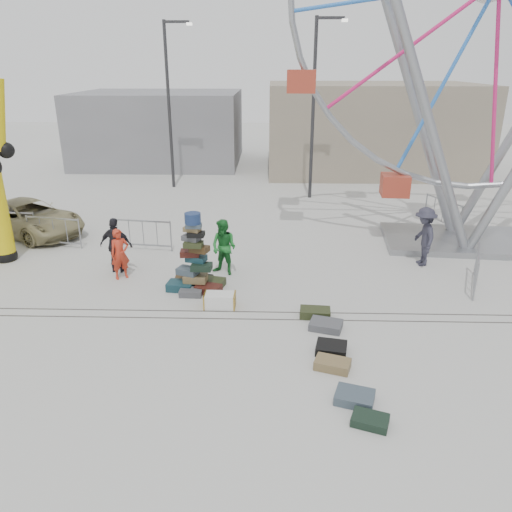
{
  "coord_description": "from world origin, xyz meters",
  "views": [
    {
      "loc": [
        1.08,
        -10.67,
        6.12
      ],
      "look_at": [
        0.73,
        1.34,
        1.45
      ],
      "focal_mm": 35.0,
      "sensor_mm": 36.0,
      "label": 1
    }
  ],
  "objects_px": {
    "steamer_trunk": "(220,300)",
    "lamp_post_right": "(316,101)",
    "lamp_post_left": "(170,98)",
    "barricade_wheel_front": "(476,269)",
    "ferris_wheel": "(494,20)",
    "parked_suv": "(29,218)",
    "barricade_wheel_back": "(443,213)",
    "suitcase_tower": "(195,268)",
    "barricade_dummy_b": "(54,232)",
    "barricade_dummy_c": "(143,235)",
    "pedestrian_black": "(116,245)",
    "barricade_dummy_a": "(10,225)",
    "pedestrian_green": "(224,247)",
    "pedestrian_grey": "(424,237)",
    "pedestrian_red": "(120,254)"
  },
  "relations": [
    {
      "from": "steamer_trunk",
      "to": "lamp_post_right",
      "type": "bearing_deg",
      "value": 75.04
    },
    {
      "from": "lamp_post_left",
      "to": "barricade_wheel_front",
      "type": "height_order",
      "value": "lamp_post_left"
    },
    {
      "from": "ferris_wheel",
      "to": "parked_suv",
      "type": "distance_m",
      "value": 17.33
    },
    {
      "from": "steamer_trunk",
      "to": "barricade_wheel_back",
      "type": "distance_m",
      "value": 11.01
    },
    {
      "from": "suitcase_tower",
      "to": "barricade_dummy_b",
      "type": "distance_m",
      "value": 6.43
    },
    {
      "from": "barricade_dummy_b",
      "to": "parked_suv",
      "type": "xyz_separation_m",
      "value": [
        -1.51,
        1.37,
        0.09
      ]
    },
    {
      "from": "barricade_dummy_c",
      "to": "parked_suv",
      "type": "xyz_separation_m",
      "value": [
        -4.73,
        1.58,
        0.09
      ]
    },
    {
      "from": "lamp_post_right",
      "to": "pedestrian_black",
      "type": "distance_m",
      "value": 12.11
    },
    {
      "from": "barricade_dummy_b",
      "to": "barricade_wheel_back",
      "type": "bearing_deg",
      "value": 20.89
    },
    {
      "from": "barricade_dummy_a",
      "to": "barricade_dummy_c",
      "type": "relative_size",
      "value": 1.0
    },
    {
      "from": "suitcase_tower",
      "to": "pedestrian_green",
      "type": "xyz_separation_m",
      "value": [
        0.72,
        1.12,
        0.23
      ]
    },
    {
      "from": "lamp_post_right",
      "to": "steamer_trunk",
      "type": "distance_m",
      "value": 12.93
    },
    {
      "from": "ferris_wheel",
      "to": "pedestrian_grey",
      "type": "distance_m",
      "value": 7.0
    },
    {
      "from": "barricade_dummy_b",
      "to": "lamp_post_right",
      "type": "bearing_deg",
      "value": 46.69
    },
    {
      "from": "suitcase_tower",
      "to": "pedestrian_grey",
      "type": "xyz_separation_m",
      "value": [
        7.02,
        2.07,
        0.31
      ]
    },
    {
      "from": "steamer_trunk",
      "to": "barricade_dummy_b",
      "type": "relative_size",
      "value": 0.42
    },
    {
      "from": "suitcase_tower",
      "to": "pedestrian_grey",
      "type": "height_order",
      "value": "suitcase_tower"
    },
    {
      "from": "barricade_dummy_a",
      "to": "barricade_dummy_c",
      "type": "distance_m",
      "value": 5.22
    },
    {
      "from": "steamer_trunk",
      "to": "barricade_wheel_front",
      "type": "bearing_deg",
      "value": 12.49
    },
    {
      "from": "barricade_dummy_a",
      "to": "barricade_wheel_front",
      "type": "relative_size",
      "value": 1.0
    },
    {
      "from": "lamp_post_left",
      "to": "barricade_wheel_back",
      "type": "distance_m",
      "value": 14.02
    },
    {
      "from": "pedestrian_green",
      "to": "pedestrian_grey",
      "type": "bearing_deg",
      "value": 36.44
    },
    {
      "from": "barricade_dummy_b",
      "to": "pedestrian_black",
      "type": "bearing_deg",
      "value": -27.16
    },
    {
      "from": "pedestrian_red",
      "to": "parked_suv",
      "type": "height_order",
      "value": "pedestrian_red"
    },
    {
      "from": "ferris_wheel",
      "to": "steamer_trunk",
      "type": "xyz_separation_m",
      "value": [
        -8.17,
        -5.29,
        -7.15
      ]
    },
    {
      "from": "pedestrian_grey",
      "to": "parked_suv",
      "type": "height_order",
      "value": "pedestrian_grey"
    },
    {
      "from": "barricade_dummy_a",
      "to": "barricade_dummy_b",
      "type": "bearing_deg",
      "value": -12.66
    },
    {
      "from": "barricade_dummy_b",
      "to": "barricade_dummy_c",
      "type": "height_order",
      "value": "same"
    },
    {
      "from": "lamp_post_right",
      "to": "barricade_dummy_a",
      "type": "bearing_deg",
      "value": -150.5
    },
    {
      "from": "barricade_wheel_front",
      "to": "lamp_post_right",
      "type": "bearing_deg",
      "value": 42.67
    },
    {
      "from": "ferris_wheel",
      "to": "barricade_wheel_front",
      "type": "xyz_separation_m",
      "value": [
        -0.89,
        -3.79,
        -6.8
      ]
    },
    {
      "from": "ferris_wheel",
      "to": "barricade_dummy_c",
      "type": "relative_size",
      "value": 7.46
    },
    {
      "from": "barricade_wheel_front",
      "to": "ferris_wheel",
      "type": "bearing_deg",
      "value": 8.37
    },
    {
      "from": "suitcase_tower",
      "to": "lamp_post_left",
      "type": "bearing_deg",
      "value": 113.67
    },
    {
      "from": "lamp_post_left",
      "to": "ferris_wheel",
      "type": "xyz_separation_m",
      "value": [
        11.84,
        -8.45,
        2.86
      ]
    },
    {
      "from": "lamp_post_left",
      "to": "barricade_dummy_a",
      "type": "xyz_separation_m",
      "value": [
        -4.54,
        -8.53,
        -3.93
      ]
    },
    {
      "from": "lamp_post_right",
      "to": "barricade_wheel_front",
      "type": "bearing_deg",
      "value": -68.87
    },
    {
      "from": "suitcase_tower",
      "to": "parked_suv",
      "type": "distance_m",
      "value": 8.45
    },
    {
      "from": "barricade_dummy_c",
      "to": "lamp_post_left",
      "type": "bearing_deg",
      "value": 101.12
    },
    {
      "from": "ferris_wheel",
      "to": "pedestrian_black",
      "type": "xyz_separation_m",
      "value": [
        -11.58,
        -2.94,
        -6.48
      ]
    },
    {
      "from": "barricade_dummy_b",
      "to": "barricade_dummy_a",
      "type": "bearing_deg",
      "value": 169.7
    },
    {
      "from": "ferris_wheel",
      "to": "steamer_trunk",
      "type": "distance_m",
      "value": 12.08
    },
    {
      "from": "barricade_wheel_front",
      "to": "pedestrian_red",
      "type": "bearing_deg",
      "value": 109.59
    },
    {
      "from": "barricade_dummy_b",
      "to": "pedestrian_red",
      "type": "xyz_separation_m",
      "value": [
        3.13,
        -2.66,
        0.23
      ]
    },
    {
      "from": "lamp_post_right",
      "to": "lamp_post_left",
      "type": "relative_size",
      "value": 1.0
    },
    {
      "from": "barricade_dummy_a",
      "to": "pedestrian_green",
      "type": "bearing_deg",
      "value": -12.47
    },
    {
      "from": "barricade_dummy_c",
      "to": "pedestrian_green",
      "type": "relative_size",
      "value": 1.16
    },
    {
      "from": "barricade_dummy_a",
      "to": "pedestrian_grey",
      "type": "height_order",
      "value": "pedestrian_grey"
    },
    {
      "from": "barricade_dummy_b",
      "to": "pedestrian_red",
      "type": "bearing_deg",
      "value": -30.55
    },
    {
      "from": "pedestrian_red",
      "to": "barricade_dummy_a",
      "type": "bearing_deg",
      "value": 113.55
    }
  ]
}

